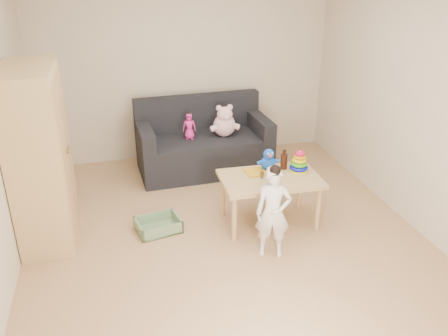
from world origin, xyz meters
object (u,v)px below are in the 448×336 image
object	(u,v)px
toddler	(273,214)
wardrobe	(39,157)
sofa	(204,153)
play_table	(269,200)

from	to	relation	value
toddler	wardrobe	bearing A→B (deg)	174.93
wardrobe	sofa	size ratio (longest dim) A/B	1.03
wardrobe	toddler	distance (m)	2.32
wardrobe	sofa	world-z (taller)	wardrobe
play_table	wardrobe	bearing A→B (deg)	172.29
play_table	sofa	bearing A→B (deg)	104.83
sofa	wardrobe	bearing A→B (deg)	-150.07
wardrobe	toddler	bearing A→B (deg)	-22.55
toddler	sofa	bearing A→B (deg)	113.92
sofa	play_table	bearing A→B (deg)	-77.85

